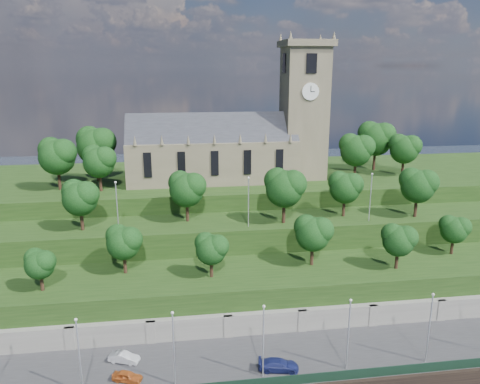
{
  "coord_description": "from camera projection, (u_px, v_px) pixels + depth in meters",
  "views": [
    {
      "loc": [
        -11.09,
        -43.1,
        36.55
      ],
      "look_at": [
        -0.77,
        30.0,
        16.6
      ],
      "focal_mm": 35.0,
      "sensor_mm": 36.0,
      "label": 1
    }
  ],
  "objects": [
    {
      "name": "lamp_posts_upper",
      "position": [
        248.0,
        198.0,
        72.74
      ],
      "size": [
        40.36,
        0.36,
        8.05
      ],
      "color": "#B2B2B7",
      "rests_on": "embankment_upper"
    },
    {
      "name": "fence",
      "position": [
        284.0,
        381.0,
        52.12
      ],
      "size": [
        160.0,
        0.1,
        1.2
      ],
      "primitive_type": "cube",
      "color": "black",
      "rests_on": "promenade"
    },
    {
      "name": "church",
      "position": [
        236.0,
        141.0,
        90.41
      ],
      "size": [
        38.6,
        12.35,
        27.6
      ],
      "color": "brown",
      "rests_on": "hilltop"
    },
    {
      "name": "car_middle",
      "position": [
        124.0,
        357.0,
        56.26
      ],
      "size": [
        3.94,
        2.47,
        1.23
      ],
      "primitive_type": "imported",
      "rotation": [
        0.0,
        0.0,
        1.23
      ],
      "color": "#A2A3A7",
      "rests_on": "promenade"
    },
    {
      "name": "hilltop",
      "position": [
        230.0,
        209.0,
        98.06
      ],
      "size": [
        160.0,
        32.0,
        15.0
      ],
      "primitive_type": "cube",
      "color": "#1B3411",
      "rests_on": "ground"
    },
    {
      "name": "trees_lower",
      "position": [
        271.0,
        239.0,
        66.61
      ],
      "size": [
        64.83,
        8.65,
        7.62
      ],
      "color": "black",
      "rests_on": "embankment_lower"
    },
    {
      "name": "trees_upper",
      "position": [
        269.0,
        188.0,
        74.97
      ],
      "size": [
        60.26,
        8.79,
        8.98
      ],
      "color": "black",
      "rests_on": "embankment_upper"
    },
    {
      "name": "embankment_lower",
      "position": [
        257.0,
        296.0,
        68.39
      ],
      "size": [
        160.0,
        12.0,
        8.0
      ],
      "primitive_type": "cube",
      "color": "#1B3411",
      "rests_on": "ground"
    },
    {
      "name": "promenade",
      "position": [
        273.0,
        364.0,
        57.7
      ],
      "size": [
        160.0,
        12.0,
        2.0
      ],
      "primitive_type": "cube",
      "color": "#2D2D30",
      "rests_on": "ground"
    },
    {
      "name": "trees_hilltop",
      "position": [
        235.0,
        147.0,
        89.86
      ],
      "size": [
        72.87,
        16.22,
        10.54
      ],
      "color": "black",
      "rests_on": "hilltop"
    },
    {
      "name": "lamp_posts_promenade",
      "position": [
        263.0,
        336.0,
        52.47
      ],
      "size": [
        60.36,
        0.36,
        9.11
      ],
      "color": "#B2B2B7",
      "rests_on": "promenade"
    },
    {
      "name": "retaining_wall",
      "position": [
        264.0,
        327.0,
        63.02
      ],
      "size": [
        160.0,
        2.1,
        5.0
      ],
      "color": "slate",
      "rests_on": "ground"
    },
    {
      "name": "car_right",
      "position": [
        279.0,
        365.0,
        54.73
      ],
      "size": [
        5.01,
        2.77,
        1.37
      ],
      "primitive_type": "imported",
      "rotation": [
        0.0,
        0.0,
        1.38
      ],
      "color": "navy",
      "rests_on": "promenade"
    },
    {
      "name": "car_left",
      "position": [
        127.0,
        376.0,
        52.88
      ],
      "size": [
        3.7,
        2.43,
        1.17
      ],
      "primitive_type": "imported",
      "rotation": [
        0.0,
        0.0,
        1.24
      ],
      "color": "#A84E1C",
      "rests_on": "promenade"
    },
    {
      "name": "embankment_upper",
      "position": [
        245.0,
        254.0,
        78.38
      ],
      "size": [
        160.0,
        10.0,
        12.0
      ],
      "primitive_type": "cube",
      "color": "#1B3411",
      "rests_on": "ground"
    }
  ]
}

